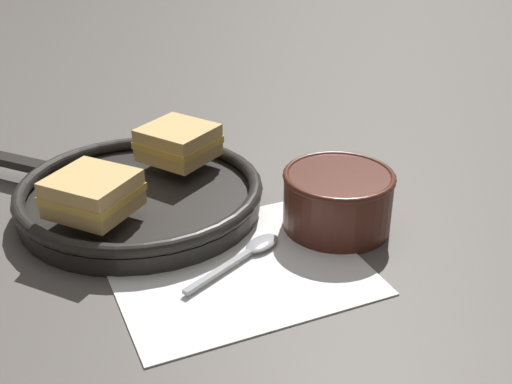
# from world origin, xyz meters

# --- Properties ---
(ground_plane) EXTENTS (4.00, 4.00, 0.00)m
(ground_plane) POSITION_xyz_m (0.00, 0.00, 0.00)
(ground_plane) COLOR #56514C
(napkin) EXTENTS (0.32, 0.28, 0.00)m
(napkin) POSITION_xyz_m (-0.05, -0.07, 0.00)
(napkin) COLOR white
(napkin) RESTS_ON ground_plane
(soup_bowl) EXTENTS (0.14, 0.14, 0.08)m
(soup_bowl) POSITION_xyz_m (0.11, -0.07, 0.04)
(soup_bowl) COLOR #4C2319
(soup_bowl) RESTS_ON ground_plane
(spoon) EXTENTS (0.16, 0.06, 0.01)m
(spoon) POSITION_xyz_m (-0.02, -0.06, 0.01)
(spoon) COLOR #9E9EA3
(spoon) RESTS_ON napkin
(skillet) EXTENTS (0.33, 0.43, 0.04)m
(skillet) POSITION_xyz_m (-0.08, 0.11, 0.02)
(skillet) COLOR black
(skillet) RESTS_ON ground_plane
(sandwich_near_left) EXTENTS (0.13, 0.13, 0.05)m
(sandwich_near_left) POSITION_xyz_m (-0.16, 0.07, 0.07)
(sandwich_near_left) COLOR #DBB26B
(sandwich_near_left) RESTS_ON skillet
(sandwich_near_right) EXTENTS (0.12, 0.12, 0.05)m
(sandwich_near_right) POSITION_xyz_m (-0.00, 0.15, 0.07)
(sandwich_near_right) COLOR #DBB26B
(sandwich_near_right) RESTS_ON skillet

